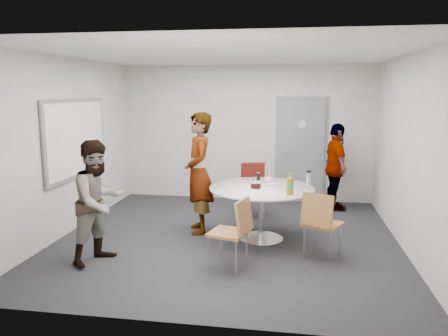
% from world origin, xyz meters
% --- Properties ---
extents(floor, '(5.00, 5.00, 0.00)m').
position_xyz_m(floor, '(0.00, 0.00, 0.00)').
color(floor, black).
rests_on(floor, ground).
extents(ceiling, '(5.00, 5.00, 0.00)m').
position_xyz_m(ceiling, '(0.00, 0.00, 2.70)').
color(ceiling, silver).
rests_on(ceiling, wall_back).
extents(wall_back, '(5.00, 0.00, 5.00)m').
position_xyz_m(wall_back, '(0.00, 2.50, 1.35)').
color(wall_back, '#B1AEA8').
rests_on(wall_back, floor).
extents(wall_left, '(0.00, 5.00, 5.00)m').
position_xyz_m(wall_left, '(-2.50, 0.00, 1.35)').
color(wall_left, '#B1AEA8').
rests_on(wall_left, floor).
extents(wall_right, '(0.00, 5.00, 5.00)m').
position_xyz_m(wall_right, '(2.50, 0.00, 1.35)').
color(wall_right, '#B1AEA8').
rests_on(wall_right, floor).
extents(wall_front, '(5.00, 0.00, 5.00)m').
position_xyz_m(wall_front, '(0.00, -2.50, 1.35)').
color(wall_front, '#B1AEA8').
rests_on(wall_front, floor).
extents(door, '(1.02, 0.17, 2.12)m').
position_xyz_m(door, '(1.10, 2.48, 1.03)').
color(door, slate).
rests_on(door, wall_back).
extents(whiteboard, '(0.04, 1.90, 1.25)m').
position_xyz_m(whiteboard, '(-2.46, 0.20, 1.45)').
color(whiteboard, gray).
rests_on(whiteboard, wall_left).
extents(table, '(1.54, 1.54, 1.10)m').
position_xyz_m(table, '(0.52, 0.02, 0.69)').
color(table, silver).
rests_on(table, floor).
extents(chair_near_left, '(0.56, 0.53, 0.91)m').
position_xyz_m(chair_near_left, '(0.26, -1.15, 0.55)').
color(chair_near_left, brown).
rests_on(chair_near_left, floor).
extents(chair_near_right, '(0.59, 0.61, 0.91)m').
position_xyz_m(chair_near_right, '(1.31, -0.66, 0.56)').
color(chair_near_right, brown).
rests_on(chair_near_right, floor).
extents(chair_far, '(0.54, 0.58, 0.94)m').
position_xyz_m(chair_far, '(0.27, 1.29, 0.58)').
color(chair_far, maroon).
rests_on(chair_far, floor).
extents(person_main, '(0.65, 0.79, 1.88)m').
position_xyz_m(person_main, '(-0.49, 0.25, 0.94)').
color(person_main, '#A5C6EA').
rests_on(person_main, floor).
extents(person_left, '(0.87, 0.96, 1.59)m').
position_xyz_m(person_left, '(-1.50, -1.14, 0.80)').
color(person_left, white).
rests_on(person_left, floor).
extents(person_right, '(0.59, 1.01, 1.61)m').
position_xyz_m(person_right, '(1.73, 1.91, 0.81)').
color(person_right, black).
rests_on(person_right, floor).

